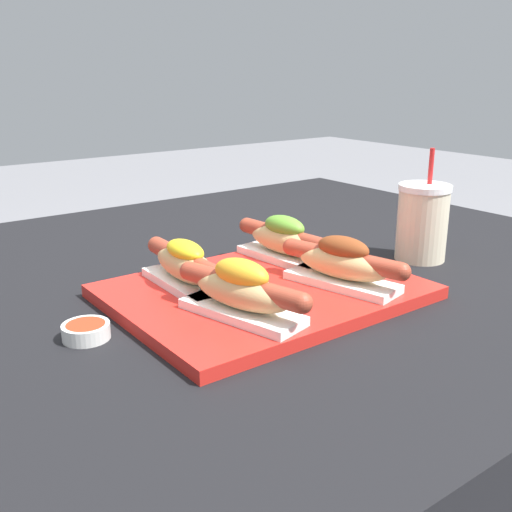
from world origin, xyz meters
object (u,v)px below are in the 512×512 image
at_px(hot_dog_2, 186,265).
at_px(sauce_bowl, 86,330).
at_px(hot_dog_3, 284,240).
at_px(drink_cup, 422,222).
at_px(hot_dog_1, 343,263).
at_px(serving_tray, 264,292).
at_px(hot_dog_0, 242,291).

bearing_deg(hot_dog_2, sauce_bowl, -166.20).
distance_m(hot_dog_3, drink_cup, 0.25).
xyz_separation_m(hot_dog_2, drink_cup, (0.42, -0.08, 0.01)).
height_order(hot_dog_1, sauce_bowl, hot_dog_1).
xyz_separation_m(serving_tray, drink_cup, (0.33, -0.02, 0.06)).
relative_size(serving_tray, drink_cup, 2.20).
bearing_deg(hot_dog_0, drink_cup, 7.32).
height_order(serving_tray, hot_dog_1, hot_dog_1).
height_order(sauce_bowl, drink_cup, drink_cup).
relative_size(hot_dog_0, hot_dog_3, 0.98).
bearing_deg(sauce_bowl, hot_dog_2, 13.80).
bearing_deg(sauce_bowl, hot_dog_1, -14.17).
distance_m(serving_tray, hot_dog_0, 0.12).
height_order(hot_dog_0, hot_dog_2, hot_dog_0).
bearing_deg(hot_dog_3, hot_dog_2, -175.63).
bearing_deg(serving_tray, sauce_bowl, 175.26).
bearing_deg(serving_tray, drink_cup, -3.08).
relative_size(hot_dog_0, sauce_bowl, 3.48).
distance_m(serving_tray, sauce_bowl, 0.26).
distance_m(serving_tray, hot_dog_2, 0.12).
xyz_separation_m(hot_dog_0, hot_dog_2, (-0.00, 0.13, -0.00)).
height_order(hot_dog_1, drink_cup, drink_cup).
bearing_deg(drink_cup, hot_dog_3, 157.38).
relative_size(hot_dog_2, drink_cup, 1.09).
bearing_deg(sauce_bowl, serving_tray, -4.74).
bearing_deg(hot_dog_3, drink_cup, -22.62).
height_order(hot_dog_1, hot_dog_2, hot_dog_1).
bearing_deg(hot_dog_3, hot_dog_1, -94.22).
bearing_deg(drink_cup, serving_tray, 176.92).
xyz_separation_m(serving_tray, hot_dog_2, (-0.09, 0.06, 0.04)).
bearing_deg(hot_dog_0, hot_dog_1, 1.52).
bearing_deg(hot_dog_2, serving_tray, -33.84).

